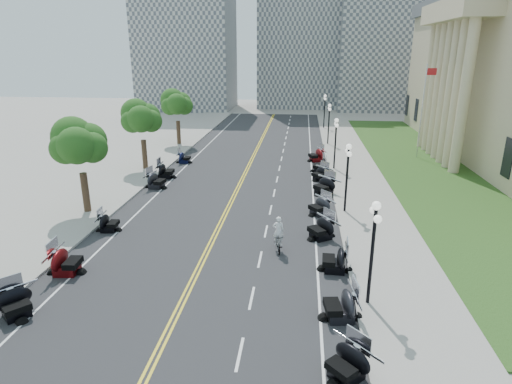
{
  "coord_description": "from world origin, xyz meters",
  "views": [
    {
      "loc": [
        5.31,
        -25.64,
        11.18
      ],
      "look_at": [
        2.32,
        2.07,
        2.0
      ],
      "focal_mm": 30.0,
      "sensor_mm": 36.0,
      "label": 1
    }
  ],
  "objects_px": {
    "motorcycle_n_3": "(341,304)",
    "bicycle": "(278,242)",
    "cyclist_rider": "(279,220)",
    "flagpole": "(422,112)"
  },
  "relations": [
    {
      "from": "flagpole",
      "to": "cyclist_rider",
      "type": "distance_m",
      "value": 28.54
    },
    {
      "from": "bicycle",
      "to": "cyclist_rider",
      "type": "xyz_separation_m",
      "value": [
        0.0,
        0.0,
        1.44
      ]
    },
    {
      "from": "flagpole",
      "to": "bicycle",
      "type": "relative_size",
      "value": 5.61
    },
    {
      "from": "flagpole",
      "to": "bicycle",
      "type": "bearing_deg",
      "value": -119.2
    },
    {
      "from": "motorcycle_n_3",
      "to": "bicycle",
      "type": "relative_size",
      "value": 1.2
    },
    {
      "from": "motorcycle_n_3",
      "to": "bicycle",
      "type": "distance_m",
      "value": 7.15
    },
    {
      "from": "cyclist_rider",
      "to": "bicycle",
      "type": "bearing_deg",
      "value": -0.0
    },
    {
      "from": "bicycle",
      "to": "motorcycle_n_3",
      "type": "bearing_deg",
      "value": -73.41
    },
    {
      "from": "flagpole",
      "to": "motorcycle_n_3",
      "type": "relative_size",
      "value": 4.67
    },
    {
      "from": "bicycle",
      "to": "cyclist_rider",
      "type": "height_order",
      "value": "cyclist_rider"
    }
  ]
}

